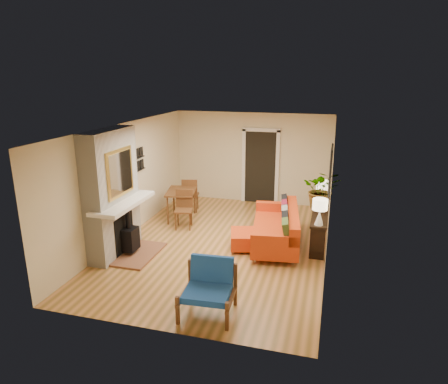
% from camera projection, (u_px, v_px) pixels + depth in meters
% --- Properties ---
extents(room_shell, '(6.50, 6.50, 6.50)m').
position_uv_depth(room_shell, '(269.00, 166.00, 10.80)').
color(room_shell, tan).
rests_on(room_shell, ground).
extents(fireplace, '(1.09, 1.68, 2.60)m').
position_uv_depth(fireplace, '(114.00, 196.00, 8.11)').
color(fireplace, white).
rests_on(fireplace, ground).
extents(sofa, '(1.25, 2.34, 0.88)m').
position_uv_depth(sofa, '(279.00, 228.00, 8.77)').
color(sofa, silver).
rests_on(sofa, ground).
extents(ottoman, '(0.88, 0.88, 0.37)m').
position_uv_depth(ottoman, '(248.00, 239.00, 8.61)').
color(ottoman, silver).
rests_on(ottoman, ground).
extents(blue_chair, '(0.86, 0.85, 0.85)m').
position_uv_depth(blue_chair, '(209.00, 284.00, 6.27)').
color(blue_chair, brown).
rests_on(blue_chair, ground).
extents(dining_table, '(0.99, 1.78, 0.93)m').
position_uv_depth(dining_table, '(184.00, 196.00, 10.26)').
color(dining_table, brown).
rests_on(dining_table, ground).
extents(console_table, '(0.34, 1.85, 0.72)m').
position_uv_depth(console_table, '(320.00, 219.00, 8.77)').
color(console_table, black).
rests_on(console_table, ground).
extents(lamp_near, '(0.30, 0.30, 0.54)m').
position_uv_depth(lamp_near, '(320.00, 209.00, 7.91)').
color(lamp_near, white).
rests_on(lamp_near, console_table).
extents(lamp_far, '(0.30, 0.30, 0.54)m').
position_uv_depth(lamp_far, '(323.00, 189.00, 9.25)').
color(lamp_far, white).
rests_on(lamp_far, console_table).
extents(houseplant, '(0.82, 0.71, 0.89)m').
position_uv_depth(houseplant, '(322.00, 190.00, 8.85)').
color(houseplant, '#1E5919').
rests_on(houseplant, console_table).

